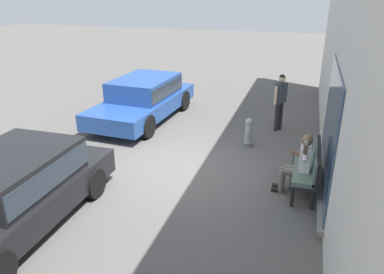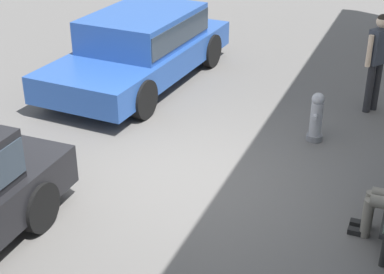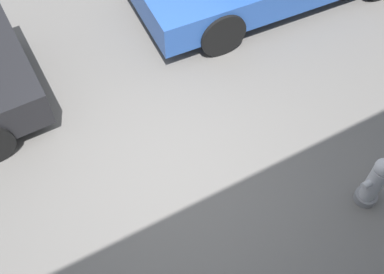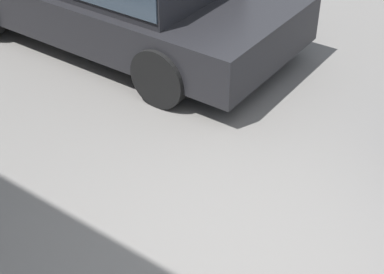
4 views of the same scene
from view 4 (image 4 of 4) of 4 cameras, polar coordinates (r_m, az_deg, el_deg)
name	(u,v)px [view 4 (image 4 of 4)]	position (r m, az deg, el deg)	size (l,w,h in m)	color
ground_plane	(242,263)	(4.42, 4.88, -12.10)	(60.00, 60.00, 0.00)	#565451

